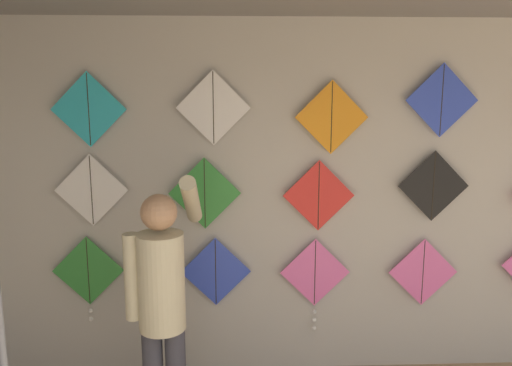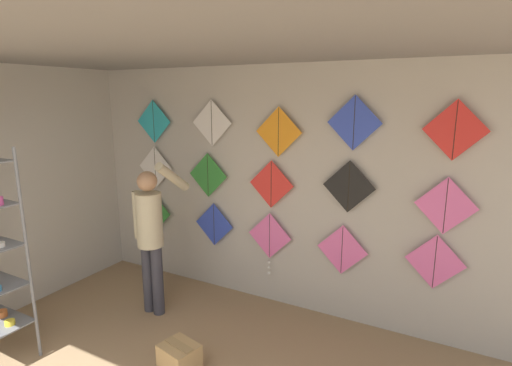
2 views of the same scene
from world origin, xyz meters
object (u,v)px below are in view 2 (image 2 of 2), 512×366
(cardboard_box, at_px, (179,358))
(kite_11, at_px, (212,123))
(kite_9, at_px, (446,206))
(kite_3, at_px, (342,250))
(kite_0, at_px, (154,214))
(kite_6, at_px, (208,175))
(kite_10, at_px, (154,122))
(kite_7, at_px, (271,184))
(kite_2, at_px, (270,239))
(kite_1, at_px, (214,224))
(kite_5, at_px, (155,167))
(kite_4, at_px, (435,262))
(kite_12, at_px, (279,132))
(kite_8, at_px, (349,187))
(kite_13, at_px, (354,123))
(kite_14, at_px, (455,130))
(shopkeeper, at_px, (151,230))

(cardboard_box, relative_size, kite_11, 0.68)
(kite_9, relative_size, kite_11, 1.00)
(kite_3, bearing_deg, kite_0, -179.99)
(kite_6, height_order, kite_10, kite_10)
(kite_7, distance_m, kite_11, 1.04)
(kite_2, bearing_deg, kite_1, 179.93)
(kite_5, height_order, kite_9, kite_5)
(kite_4, bearing_deg, cardboard_box, -142.48)
(kite_3, bearing_deg, kite_12, 180.00)
(kite_2, bearing_deg, kite_12, 0.57)
(kite_4, relative_size, kite_6, 1.00)
(kite_3, height_order, kite_7, kite_7)
(kite_10, bearing_deg, kite_6, 0.00)
(cardboard_box, height_order, kite_7, kite_7)
(kite_8, xyz_separation_m, kite_13, (0.02, 0.00, 0.65))
(kite_5, height_order, kite_12, kite_12)
(kite_0, relative_size, kite_12, 1.25)
(cardboard_box, distance_m, kite_14, 3.22)
(kite_6, height_order, kite_14, kite_14)
(kite_3, height_order, kite_13, kite_13)
(kite_0, relative_size, kite_8, 1.25)
(kite_1, xyz_separation_m, kite_6, (-0.07, 0.00, 0.63))
(kite_5, bearing_deg, kite_13, 0.00)
(kite_0, bearing_deg, kite_9, 0.01)
(kite_2, bearing_deg, kite_13, 0.06)
(kite_0, relative_size, kite_14, 1.25)
(kite_7, bearing_deg, kite_2, -176.39)
(kite_0, xyz_separation_m, kite_10, (0.08, 0.00, 1.27))
(kite_7, bearing_deg, cardboard_box, -97.03)
(kite_8, xyz_separation_m, kite_14, (0.93, 0.00, 0.62))
(kite_2, height_order, kite_4, kite_4)
(kite_6, xyz_separation_m, kite_11, (0.08, 0.00, 0.65))
(kite_1, height_order, kite_10, kite_10)
(shopkeeper, distance_m, kite_8, 2.21)
(shopkeeper, distance_m, kite_7, 1.44)
(kite_4, xyz_separation_m, kite_10, (-3.48, 0.00, 1.24))
(shopkeeper, height_order, kite_10, kite_10)
(kite_9, distance_m, kite_10, 3.58)
(kite_13, bearing_deg, kite_9, 0.00)
(kite_14, bearing_deg, kite_11, 180.00)
(shopkeeper, xyz_separation_m, cardboard_box, (0.91, -0.68, -0.87))
(kite_2, bearing_deg, kite_14, 0.03)
(kite_4, bearing_deg, kite_10, 180.00)
(kite_0, bearing_deg, kite_8, 0.01)
(kite_12, distance_m, kite_14, 1.74)
(kite_12, bearing_deg, kite_11, 180.00)
(cardboard_box, relative_size, kite_8, 0.68)
(kite_9, bearing_deg, kite_6, 180.00)
(kite_7, bearing_deg, kite_10, 180.00)
(kite_6, bearing_deg, kite_3, 0.00)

